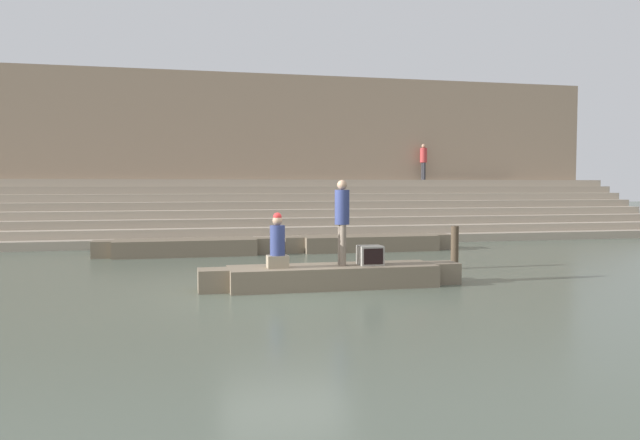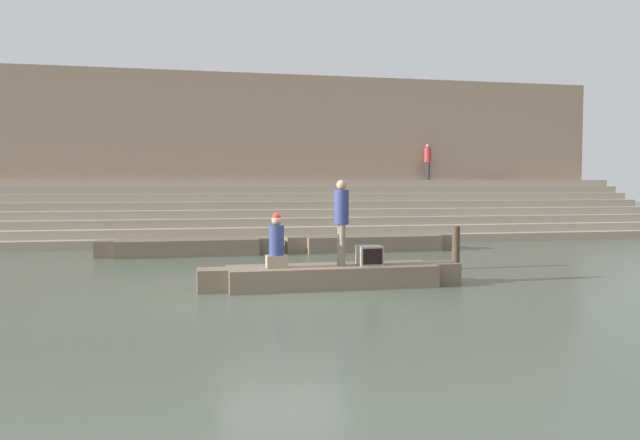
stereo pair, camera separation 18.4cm
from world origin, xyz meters
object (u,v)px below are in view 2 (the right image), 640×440
object	(u,v)px
person_standing	(341,216)
person_on_steps	(428,159)
rowboat_main	(332,276)
moored_boat_distant	(371,243)
moored_boat_shore	(188,247)
person_rowing	(277,245)
mooring_post	(456,248)
tv_set	(370,255)

from	to	relation	value
person_standing	person_on_steps	distance (m)	16.14
rowboat_main	person_on_steps	size ratio (longest dim) A/B	3.42
person_standing	person_on_steps	world-z (taller)	person_on_steps
moored_boat_distant	moored_boat_shore	bearing A→B (deg)	-174.27
person_rowing	mooring_post	bearing A→B (deg)	37.74
rowboat_main	moored_boat_shore	bearing A→B (deg)	116.03
person_rowing	person_standing	bearing A→B (deg)	15.26
person_standing	person_on_steps	xyz separation A→B (m)	(7.62, 14.12, 1.84)
person_on_steps	person_standing	bearing A→B (deg)	166.35
moored_boat_distant	mooring_post	bearing A→B (deg)	-75.81
rowboat_main	mooring_post	bearing A→B (deg)	31.77
tv_set	mooring_post	bearing A→B (deg)	27.90
rowboat_main	moored_boat_shore	distance (m)	7.42
moored_boat_shore	mooring_post	world-z (taller)	mooring_post
moored_boat_distant	mooring_post	xyz separation A→B (m)	(0.81, -4.81, 0.29)
person_rowing	tv_set	world-z (taller)	person_rowing
moored_boat_distant	person_on_steps	size ratio (longest dim) A/B	3.48
person_rowing	mooring_post	size ratio (longest dim) A/B	1.03
tv_set	moored_boat_distant	world-z (taller)	tv_set
person_standing	mooring_post	distance (m)	4.30
moored_boat_shore	mooring_post	distance (m)	8.21
rowboat_main	mooring_post	size ratio (longest dim) A/B	5.09
rowboat_main	mooring_post	xyz separation A→B (m)	(3.78, 2.11, 0.31)
mooring_post	person_on_steps	xyz separation A→B (m)	(4.03, 11.95, 2.80)
moored_boat_distant	person_on_steps	xyz separation A→B (m)	(4.84, 7.14, 3.09)
moored_boat_shore	person_standing	bearing A→B (deg)	-70.41
tv_set	moored_boat_shore	distance (m)	7.85
person_standing	person_rowing	bearing A→B (deg)	-167.37
tv_set	mooring_post	world-z (taller)	mooring_post
tv_set	mooring_post	xyz separation A→B (m)	(2.97, 2.19, -0.11)
rowboat_main	moored_boat_distant	bearing A→B (deg)	69.35
rowboat_main	tv_set	bearing A→B (deg)	-2.84
rowboat_main	moored_boat_distant	xyz separation A→B (m)	(2.97, 6.92, 0.02)
person_rowing	person_on_steps	size ratio (longest dim) A/B	0.69
tv_set	moored_boat_distant	bearing A→B (deg)	64.36
rowboat_main	moored_boat_distant	distance (m)	7.53
person_rowing	mooring_post	world-z (taller)	person_rowing
rowboat_main	person_rowing	distance (m)	1.38
moored_boat_distant	mooring_post	distance (m)	4.88
person_standing	moored_boat_shore	distance (m)	7.64
rowboat_main	person_rowing	xyz separation A→B (m)	(-1.19, -0.09, 0.69)
moored_boat_shore	mooring_post	bearing A→B (deg)	-39.91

